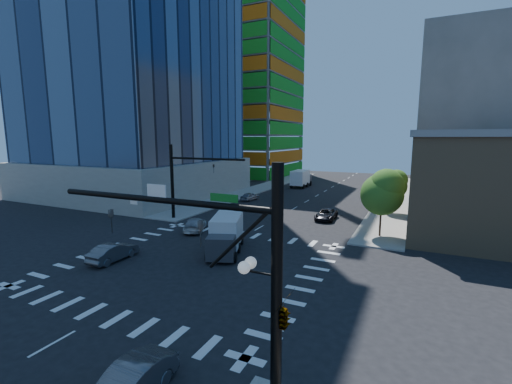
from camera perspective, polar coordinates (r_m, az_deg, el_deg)
The scene contains 17 objects.
ground at distance 28.37m, azimuth -9.91°, elevation -11.60°, with size 160.00×160.00×0.00m, color black.
road_markings at distance 28.36m, azimuth -9.91°, elevation -11.59°, with size 20.00×20.00×0.01m, color silver.
sidewalk_ne at distance 62.44m, azimuth 22.24°, elevation -0.76°, with size 5.00×60.00×0.15m, color gray.
sidewalk_nw at distance 68.37m, azimuth 0.86°, elevation 0.71°, with size 5.00×60.00×0.15m, color gray.
construction_building at distance 95.05m, azimuth -1.95°, elevation 17.87°, with size 25.16×34.50×70.60m.
bg_building_ne at distance 77.56m, azimuth 34.46°, elevation 10.46°, with size 24.00×30.00×28.00m, color #615C57.
signal_mast_se at distance 12.24m, azimuth -0.57°, elevation -14.60°, with size 10.51×2.48×9.00m.
signal_mast_nw at distance 42.01m, azimuth -12.24°, elevation 2.74°, with size 10.20×0.40×9.00m.
tree_south at distance 35.99m, azimuth 20.46°, elevation 0.07°, with size 4.16×4.16×6.82m.
tree_north at distance 47.93m, azimuth 22.04°, elevation 1.22°, with size 3.54×3.52×5.78m.
no_parking_sign at distance 15.94m, azimuth 4.08°, elevation -23.36°, with size 0.30×0.06×2.20m.
car_nb_far at distance 42.87m, azimuth 11.61°, elevation -3.68°, with size 2.17×4.70×1.31m, color black.
car_sb_near at distance 37.64m, azimuth -10.11°, elevation -5.33°, with size 1.94×4.77×1.38m, color silver.
car_sb_mid at distance 54.85m, azimuth -1.02°, elevation -0.74°, with size 1.55×3.85×1.31m, color #9B9CA2.
car_sb_cross at distance 30.59m, azimuth -22.68°, elevation -9.20°, with size 1.53×4.39×1.45m, color #4F5055.
box_truck_near at distance 29.97m, azimuth -5.12°, elevation -7.61°, with size 4.48×6.42×3.10m.
box_truck_far at distance 70.72m, azimuth 7.60°, elevation 2.09°, with size 2.93×6.63×3.45m.
Camera 1 is at (15.51, -21.59, 9.90)m, focal length 24.00 mm.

